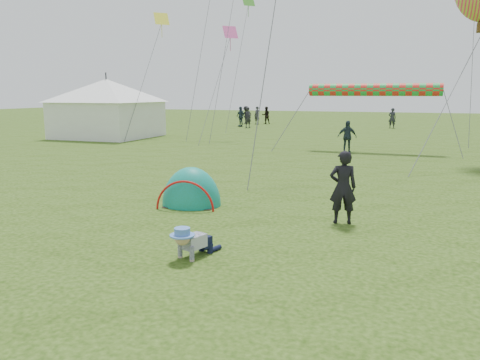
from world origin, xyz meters
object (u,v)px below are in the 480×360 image
(standing_adult, at_px, (343,187))
(event_marquee, at_px, (107,106))
(popup_tent, at_px, (192,205))
(crawling_toddler, at_px, (192,241))

(standing_adult, bearing_deg, event_marquee, -58.33)
(popup_tent, bearing_deg, standing_adult, -14.76)
(crawling_toddler, height_order, popup_tent, popup_tent)
(standing_adult, relative_size, event_marquee, 0.28)
(crawling_toddler, xyz_separation_m, event_marquee, (-15.94, 19.41, 1.77))
(popup_tent, bearing_deg, event_marquee, 122.47)
(crawling_toddler, distance_m, popup_tent, 4.10)
(event_marquee, bearing_deg, popup_tent, -48.81)
(crawling_toddler, bearing_deg, standing_adult, 73.69)
(crawling_toddler, bearing_deg, event_marquee, 147.10)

